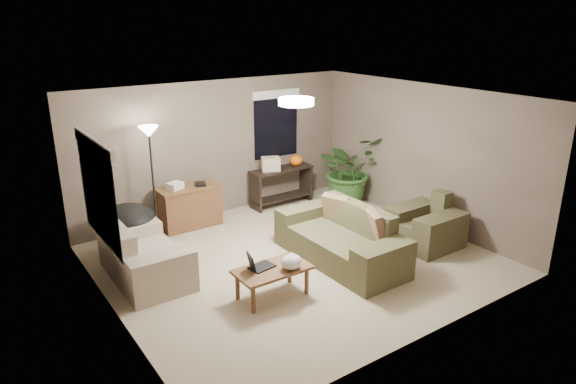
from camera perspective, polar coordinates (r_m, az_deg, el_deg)
room_shell at (r=7.53m, az=0.87°, el=1.03°), size 5.50×5.50×5.50m
main_sofa at (r=7.93m, az=6.01°, el=-5.55°), size 0.95×2.20×0.85m
throw_pillows at (r=7.95m, az=7.50°, el=-2.76°), size 0.39×1.40×0.47m
loveseat at (r=7.63m, az=-15.76°, el=-7.20°), size 0.90×1.60×0.85m
armchair at (r=8.71m, az=15.01°, el=-3.79°), size 0.95×1.00×0.85m
coffee_table at (r=6.87m, az=-1.76°, el=-8.92°), size 1.00×0.55×0.42m
laptop at (r=6.81m, az=-3.43°, el=-8.06°), size 0.40×0.28×0.24m
plastic_bag at (r=6.79m, az=0.36°, el=-7.76°), size 0.30×0.27×0.20m
desk at (r=9.24m, az=-10.82°, el=-1.59°), size 1.10×0.50×0.75m
desk_papers at (r=9.04m, az=-11.86°, el=0.71°), size 0.73×0.32×0.12m
console_table at (r=10.13m, az=-0.72°, el=0.96°), size 1.30×0.40×0.75m
pumpkin at (r=10.20m, az=0.90°, el=3.55°), size 0.33×0.33×0.22m
cardboard_box at (r=9.87m, az=-1.94°, el=3.13°), size 0.42×0.37×0.26m
papasan_chair at (r=8.43m, az=-17.42°, el=-3.57°), size 1.00×1.00×0.80m
floor_lamp at (r=8.60m, az=-15.09°, el=5.05°), size 0.32×0.32×1.91m
ceiling_fixture at (r=7.26m, az=0.92°, el=10.01°), size 0.50×0.50×0.10m
houseplant at (r=10.28m, az=6.74°, el=1.70°), size 1.25×1.39×1.08m
cat_scratching_post at (r=10.14m, az=7.51°, el=-0.51°), size 0.32×0.32×0.50m
window_left at (r=6.54m, az=-20.57°, el=1.88°), size 0.05×1.56×1.33m
window_back at (r=10.10m, az=-1.33°, el=8.80°), size 1.06×0.05×1.33m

